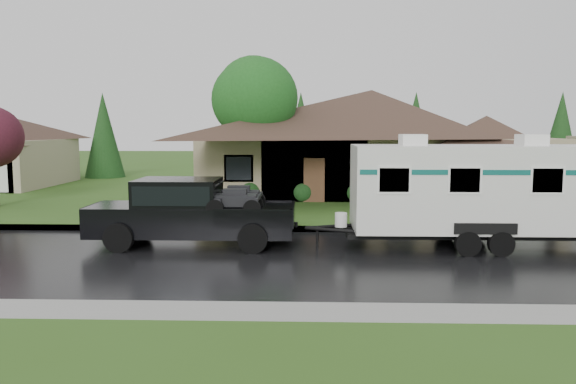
% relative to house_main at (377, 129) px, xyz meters
% --- Properties ---
extents(ground, '(140.00, 140.00, 0.00)m').
position_rel_house_main_xyz_m(ground, '(-2.29, -13.84, -3.59)').
color(ground, '#33591B').
rests_on(ground, ground).
extents(road, '(140.00, 8.00, 0.01)m').
position_rel_house_main_xyz_m(road, '(-2.29, -15.84, -3.59)').
color(road, black).
rests_on(road, ground).
extents(curb, '(140.00, 0.50, 0.15)m').
position_rel_house_main_xyz_m(curb, '(-2.29, -11.59, -3.52)').
color(curb, gray).
rests_on(curb, ground).
extents(lawn, '(140.00, 26.00, 0.15)m').
position_rel_house_main_xyz_m(lawn, '(-2.29, 1.16, -3.52)').
color(lawn, '#33591B').
rests_on(lawn, ground).
extents(house_main, '(19.44, 10.80, 6.90)m').
position_rel_house_main_xyz_m(house_main, '(0.00, 0.00, 0.00)').
color(house_main, gray).
rests_on(house_main, lawn).
extents(tree_left_green, '(4.33, 4.33, 7.16)m').
position_rel_house_main_xyz_m(tree_left_green, '(-6.35, -4.57, 1.53)').
color(tree_left_green, '#382B1E').
rests_on(tree_left_green, lawn).
extents(shrub_row, '(13.60, 1.00, 1.00)m').
position_rel_house_main_xyz_m(shrub_row, '(-0.29, -4.54, -2.94)').
color(shrub_row, '#143814').
rests_on(shrub_row, lawn).
extents(pickup_truck, '(6.31, 2.40, 2.10)m').
position_rel_house_main_xyz_m(pickup_truck, '(-7.60, -14.17, -2.46)').
color(pickup_truck, black).
rests_on(pickup_truck, ground).
extents(travel_trailer, '(7.78, 2.73, 3.49)m').
position_rel_house_main_xyz_m(travel_trailer, '(1.22, -14.17, -1.74)').
color(travel_trailer, silver).
rests_on(travel_trailer, ground).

